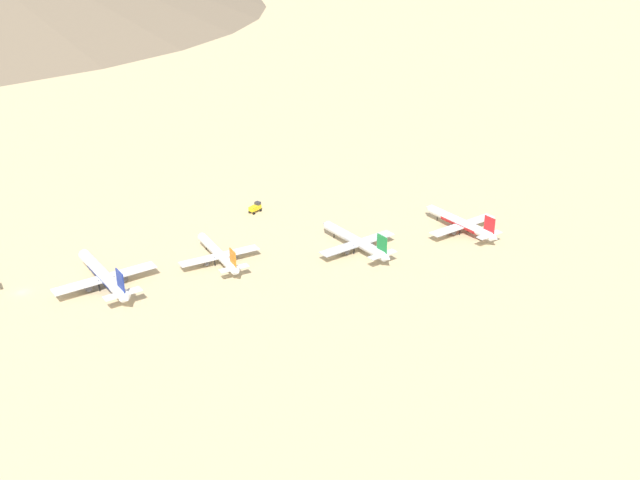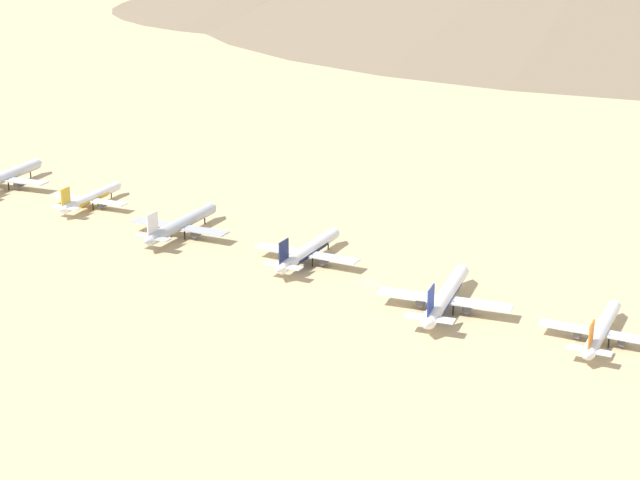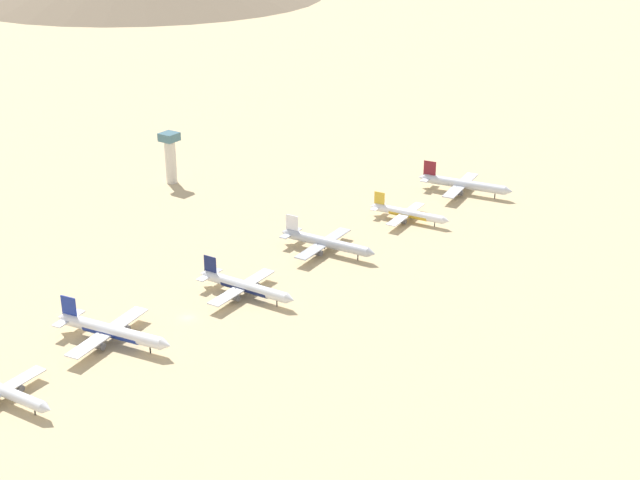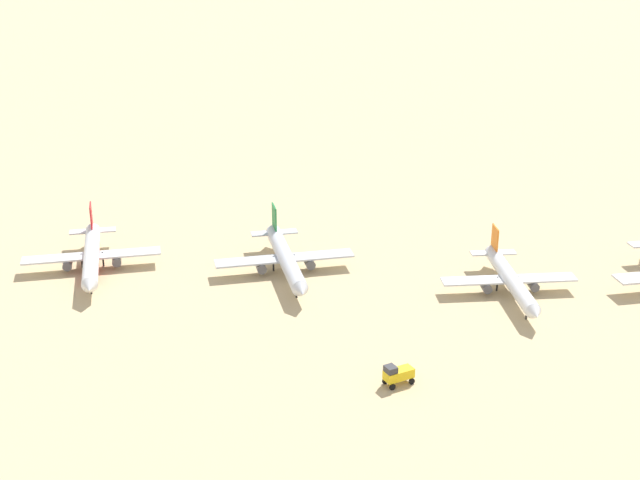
{
  "view_description": "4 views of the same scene",
  "coord_description": "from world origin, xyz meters",
  "px_view_note": "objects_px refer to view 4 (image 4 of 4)",
  "views": [
    {
      "loc": [
        -235.5,
        10.69,
        120.28
      ],
      "look_at": [
        -14.51,
        -99.42,
        3.78
      ],
      "focal_mm": 43.22,
      "sensor_mm": 36.0,
      "label": 1
    },
    {
      "loc": [
        -229.8,
        -110.74,
        100.77
      ],
      "look_at": [
        13.71,
        22.78,
        4.36
      ],
      "focal_mm": 57.41,
      "sensor_mm": 36.0,
      "label": 2
    },
    {
      "loc": [
        180.9,
        -188.58,
        137.02
      ],
      "look_at": [
        6.45,
        65.0,
        5.53
      ],
      "focal_mm": 51.63,
      "sensor_mm": 36.0,
      "label": 3
    },
    {
      "loc": [
        162.4,
        -110.95,
        81.0
      ],
      "look_at": [
        -23.52,
        -102.76,
        6.71
      ],
      "focal_mm": 50.86,
      "sensor_mm": 36.0,
      "label": 4
    }
  ],
  "objects_px": {
    "parked_jet_0": "(91,256)",
    "service_truck": "(397,374)",
    "parked_jet_1": "(285,258)",
    "parked_jet_2": "(510,279)"
  },
  "relations": [
    {
      "from": "parked_jet_2",
      "to": "parked_jet_0",
      "type": "bearing_deg",
      "value": -100.23
    },
    {
      "from": "parked_jet_0",
      "to": "parked_jet_1",
      "type": "distance_m",
      "value": 42.98
    },
    {
      "from": "parked_jet_0",
      "to": "service_truck",
      "type": "distance_m",
      "value": 80.43
    },
    {
      "from": "parked_jet_1",
      "to": "service_truck",
      "type": "height_order",
      "value": "parked_jet_1"
    },
    {
      "from": "parked_jet_0",
      "to": "service_truck",
      "type": "height_order",
      "value": "parked_jet_0"
    },
    {
      "from": "parked_jet_0",
      "to": "parked_jet_1",
      "type": "height_order",
      "value": "parked_jet_1"
    },
    {
      "from": "parked_jet_0",
      "to": "parked_jet_2",
      "type": "relative_size",
      "value": 1.06
    },
    {
      "from": "parked_jet_1",
      "to": "service_truck",
      "type": "xyz_separation_m",
      "value": [
        48.19,
        18.82,
        -1.63
      ]
    },
    {
      "from": "parked_jet_2",
      "to": "service_truck",
      "type": "bearing_deg",
      "value": -38.34
    },
    {
      "from": "parked_jet_2",
      "to": "parked_jet_1",
      "type": "bearing_deg",
      "value": -105.25
    }
  ]
}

